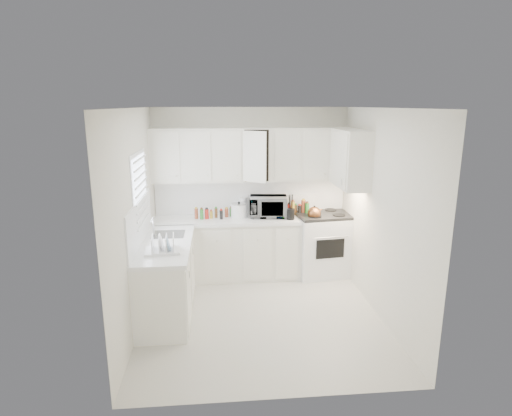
{
  "coord_description": "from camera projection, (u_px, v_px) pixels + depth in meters",
  "views": [
    {
      "loc": [
        -0.52,
        -4.92,
        2.64
      ],
      "look_at": [
        0.0,
        0.7,
        1.25
      ],
      "focal_mm": 29.63,
      "sensor_mm": 36.0,
      "label": 1
    }
  ],
  "objects": [
    {
      "name": "spice_left_3",
      "position": [
        211.0,
        214.0,
        6.42
      ],
      "size": [
        0.06,
        0.06,
        0.13
      ],
      "primitive_type": "cylinder",
      "color": "gold",
      "rests_on": "countertop_back"
    },
    {
      "name": "upper_cabinets_right",
      "position": [
        349.0,
        187.0,
        5.99
      ],
      "size": [
        0.33,
        0.9,
        0.8
      ],
      "primitive_type": null,
      "color": "silver",
      "rests_on": "wall_right"
    },
    {
      "name": "lower_cabinets_left",
      "position": [
        167.0,
        280.0,
        5.42
      ],
      "size": [
        0.6,
        1.6,
        0.9
      ],
      "primitive_type": null,
      "color": "silver",
      "rests_on": "floor"
    },
    {
      "name": "tea_kettle",
      "position": [
        314.0,
        212.0,
        6.37
      ],
      "size": [
        0.29,
        0.26,
        0.23
      ],
      "primitive_type": null,
      "rotation": [
        0.0,
        0.0,
        0.22
      ],
      "color": "#9F562B",
      "rests_on": "stove"
    },
    {
      "name": "sauce_right_5",
      "position": [
        306.0,
        209.0,
        6.62
      ],
      "size": [
        0.06,
        0.06,
        0.19
      ],
      "primitive_type": "cylinder",
      "color": "#297D2C",
      "rests_on": "countertop_back"
    },
    {
      "name": "wall_right",
      "position": [
        381.0,
        215.0,
        5.26
      ],
      "size": [
        0.0,
        3.2,
        3.2
      ],
      "primitive_type": "plane",
      "rotation": [
        1.57,
        0.0,
        -1.57
      ],
      "color": "silver",
      "rests_on": "ground"
    },
    {
      "name": "backsplash_back",
      "position": [
        251.0,
        196.0,
        6.68
      ],
      "size": [
        2.98,
        0.02,
        0.55
      ],
      "primitive_type": "cube",
      "color": "white",
      "rests_on": "wall_back"
    },
    {
      "name": "frying_pan",
      "position": [
        332.0,
        212.0,
        6.73
      ],
      "size": [
        0.25,
        0.42,
        0.04
      ],
      "primitive_type": null,
      "rotation": [
        0.0,
        0.0,
        0.01
      ],
      "color": "black",
      "rests_on": "stove"
    },
    {
      "name": "sauce_right_0",
      "position": [
        288.0,
        208.0,
        6.65
      ],
      "size": [
        0.06,
        0.06,
        0.19
      ],
      "primitive_type": "cylinder",
      "color": "#AF2117",
      "rests_on": "countertop_back"
    },
    {
      "name": "floor",
      "position": [
        261.0,
        315.0,
        5.44
      ],
      "size": [
        3.2,
        3.2,
        0.0
      ],
      "primitive_type": "plane",
      "color": "beige",
      "rests_on": "ground"
    },
    {
      "name": "lower_cabinets_back",
      "position": [
        227.0,
        249.0,
        6.55
      ],
      "size": [
        2.22,
        0.6,
        0.9
      ],
      "primitive_type": null,
      "color": "silver",
      "rests_on": "floor"
    },
    {
      "name": "spice_left_0",
      "position": [
        197.0,
        213.0,
        6.49
      ],
      "size": [
        0.06,
        0.06,
        0.13
      ],
      "primitive_type": "cylinder",
      "color": "#984329",
      "rests_on": "countertop_back"
    },
    {
      "name": "sauce_right_1",
      "position": [
        292.0,
        209.0,
        6.6
      ],
      "size": [
        0.06,
        0.06,
        0.19
      ],
      "primitive_type": "cylinder",
      "color": "gold",
      "rests_on": "countertop_back"
    },
    {
      "name": "utensil_crock",
      "position": [
        291.0,
        207.0,
        6.33
      ],
      "size": [
        0.13,
        0.13,
        0.39
      ],
      "primitive_type": null,
      "rotation": [
        0.0,
        0.0,
        0.01
      ],
      "color": "black",
      "rests_on": "countertop_back"
    },
    {
      "name": "spice_left_6",
      "position": [
        226.0,
        212.0,
        6.53
      ],
      "size": [
        0.06,
        0.06,
        0.13
      ],
      "primitive_type": "cylinder",
      "color": "#984329",
      "rests_on": "countertop_back"
    },
    {
      "name": "spice_left_2",
      "position": [
        207.0,
        213.0,
        6.5
      ],
      "size": [
        0.06,
        0.06,
        0.13
      ],
      "primitive_type": "cylinder",
      "color": "#AF2117",
      "rests_on": "countertop_back"
    },
    {
      "name": "upper_cabinets_back",
      "position": [
        252.0,
        181.0,
        6.47
      ],
      "size": [
        3.0,
        0.33,
        0.8
      ],
      "primitive_type": null,
      "color": "silver",
      "rests_on": "wall_back"
    },
    {
      "name": "backsplash_left",
      "position": [
        140.0,
        222.0,
        5.2
      ],
      "size": [
        0.02,
        1.6,
        0.55
      ],
      "primitive_type": "cube",
      "color": "white",
      "rests_on": "wall_left"
    },
    {
      "name": "countertop_back",
      "position": [
        227.0,
        220.0,
        6.43
      ],
      "size": [
        2.24,
        0.64,
        0.05
      ],
      "primitive_type": "cube",
      "color": "white",
      "rests_on": "lower_cabinets_back"
    },
    {
      "name": "rice_cooker",
      "position": [
        239.0,
        209.0,
        6.47
      ],
      "size": [
        0.3,
        0.3,
        0.25
      ],
      "primitive_type": null,
      "rotation": [
        0.0,
        0.0,
        0.27
      ],
      "color": "white",
      "rests_on": "countertop_back"
    },
    {
      "name": "dish_rack",
      "position": [
        162.0,
        243.0,
        4.94
      ],
      "size": [
        0.43,
        0.34,
        0.22
      ],
      "primitive_type": null,
      "rotation": [
        0.0,
        0.0,
        0.08
      ],
      "color": "white",
      "rests_on": "countertop_left"
    },
    {
      "name": "microwave",
      "position": [
        268.0,
        204.0,
        6.49
      ],
      "size": [
        0.6,
        0.37,
        0.38
      ],
      "primitive_type": "imported",
      "rotation": [
        0.0,
        0.0,
        -0.1
      ],
      "color": "gray",
      "rests_on": "countertop_back"
    },
    {
      "name": "sauce_right_3",
      "position": [
        299.0,
        209.0,
        6.61
      ],
      "size": [
        0.06,
        0.06,
        0.19
      ],
      "primitive_type": "cylinder",
      "color": "black",
      "rests_on": "countertop_back"
    },
    {
      "name": "stove",
      "position": [
        322.0,
        235.0,
        6.64
      ],
      "size": [
        0.9,
        0.77,
        1.27
      ],
      "primitive_type": null,
      "rotation": [
        0.0,
        0.0,
        0.12
      ],
      "color": "white",
      "rests_on": "floor"
    },
    {
      "name": "sink",
      "position": [
        168.0,
        226.0,
        5.61
      ],
      "size": [
        0.42,
        0.38,
        0.3
      ],
      "primitive_type": null,
      "color": "gray",
      "rests_on": "countertop_left"
    },
    {
      "name": "spice_left_5",
      "position": [
        221.0,
        214.0,
        6.44
      ],
      "size": [
        0.06,
        0.06,
        0.13
      ],
      "primitive_type": "cylinder",
      "color": "black",
      "rests_on": "countertop_back"
    },
    {
      "name": "wall_left",
      "position": [
        135.0,
        221.0,
        4.99
      ],
      "size": [
        0.0,
        3.2,
        3.2
      ],
      "primitive_type": "plane",
      "rotation": [
        1.57,
        0.0,
        1.57
      ],
      "color": "silver",
      "rests_on": "ground"
    },
    {
      "name": "wall_back",
      "position": [
        251.0,
        191.0,
        6.67
      ],
      "size": [
        3.0,
        0.0,
        3.0
      ],
      "primitive_type": "plane",
      "rotation": [
        1.57,
        0.0,
        0.0
      ],
      "color": "silver",
      "rests_on": "ground"
    },
    {
      "name": "paper_towel",
      "position": [
        243.0,
        206.0,
        6.64
      ],
      "size": [
        0.12,
        0.12,
        0.27
      ],
      "primitive_type": "cylinder",
      "color": "white",
      "rests_on": "countertop_back"
    },
    {
      "name": "countertop_left",
      "position": [
        166.0,
        245.0,
        5.3
      ],
      "size": [
        0.64,
        1.62,
        0.05
      ],
      "primitive_type": "cube",
      "color": "white",
      "rests_on": "lower_cabinets_left"
    },
    {
      "name": "sauce_right_2",
      "position": [
        295.0,
        208.0,
        6.66
      ],
      "size": [
        0.06,
        0.06,
        0.19
      ],
      "primitive_type": "cylinder",
      "color": "#593519",
      "rests_on": "countertop_back"
    },
    {
      "name": "spice_left_1",
      "position": [
        201.0,
        214.0,
        6.41
      ],
      "size": [
        0.06,
        0.06,
        0.13
      ],
      "primitive_type": "cylinder",
      "color": "#297D2C",
      "rests_on": "countertop_back"
    },
    {
      "name": "window_blinds",
      "position": [
        141.0,
        194.0,
        5.27
      ],
      "size": [
        0.06,
        0.96,
        1.06
      ],
      "primitive_type": null,
      "color": "white",
      "rests_on": "wall_left"
    },
    {
      "name": "spice_left_4",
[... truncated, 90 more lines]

